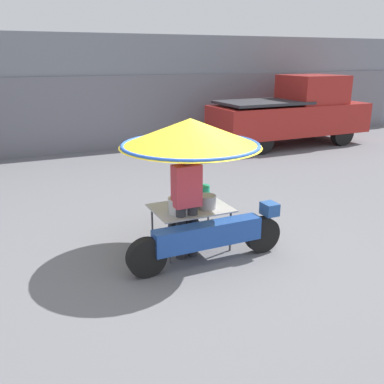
{
  "coord_description": "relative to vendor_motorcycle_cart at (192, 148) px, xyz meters",
  "views": [
    {
      "loc": [
        -2.59,
        -5.05,
        2.74
      ],
      "look_at": [
        -0.14,
        0.24,
        0.88
      ],
      "focal_mm": 40.0,
      "sensor_mm": 36.0,
      "label": 1
    }
  ],
  "objects": [
    {
      "name": "shopfront_building",
      "position": [
        0.13,
        8.49,
        0.16
      ],
      "size": [
        28.0,
        2.06,
        3.37
      ],
      "color": "gray",
      "rests_on": "ground"
    },
    {
      "name": "vendor_motorcycle_cart",
      "position": [
        0.0,
        0.0,
        0.0
      ],
      "size": [
        2.3,
        2.0,
        1.93
      ],
      "color": "black",
      "rests_on": "ground"
    },
    {
      "name": "ground_plane",
      "position": [
        0.13,
        -0.23,
        -1.52
      ],
      "size": [
        36.0,
        36.0,
        0.0
      ],
      "primitive_type": "plane",
      "color": "slate"
    },
    {
      "name": "pickup_truck",
      "position": [
        6.2,
        5.75,
        -0.5
      ],
      "size": [
        5.12,
        1.78,
        2.17
      ],
      "color": "black",
      "rests_on": "ground"
    },
    {
      "name": "vendor_person",
      "position": [
        -0.19,
        -0.22,
        -0.65
      ],
      "size": [
        0.38,
        0.22,
        1.56
      ],
      "color": "#2D2D33",
      "rests_on": "ground"
    }
  ]
}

